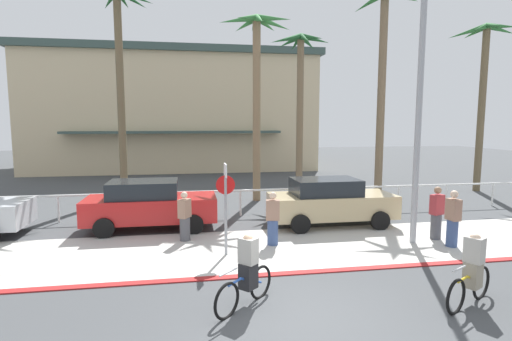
% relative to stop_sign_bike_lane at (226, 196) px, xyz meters
% --- Properties ---
extents(ground_plane, '(80.00, 80.00, 0.00)m').
position_rel_stop_sign_bike_lane_xyz_m(ground_plane, '(1.02, 6.17, -1.68)').
color(ground_plane, '#424447').
extents(sidewalk_strip, '(44.00, 4.00, 0.02)m').
position_rel_stop_sign_bike_lane_xyz_m(sidewalk_strip, '(1.02, 0.37, -1.67)').
color(sidewalk_strip, beige).
rests_on(sidewalk_strip, ground).
extents(curb_paint, '(44.00, 0.24, 0.03)m').
position_rel_stop_sign_bike_lane_xyz_m(curb_paint, '(1.02, -1.63, -1.66)').
color(curb_paint, maroon).
rests_on(curb_paint, ground).
extents(building_backdrop, '(21.85, 13.16, 9.10)m').
position_rel_stop_sign_bike_lane_xyz_m(building_backdrop, '(-1.90, 24.04, 2.89)').
color(building_backdrop, beige).
rests_on(building_backdrop, ground).
extents(rail_fence, '(27.06, 0.08, 1.04)m').
position_rel_stop_sign_bike_lane_xyz_m(rail_fence, '(1.02, 4.67, -0.84)').
color(rail_fence, white).
rests_on(rail_fence, ground).
extents(stop_sign_bike_lane, '(0.52, 0.56, 2.56)m').
position_rel_stop_sign_bike_lane_xyz_m(stop_sign_bike_lane, '(0.00, 0.00, 0.00)').
color(stop_sign_bike_lane, gray).
rests_on(stop_sign_bike_lane, ground).
extents(streetlight_curb, '(0.24, 2.54, 7.50)m').
position_rel_stop_sign_bike_lane_xyz_m(streetlight_curb, '(5.76, -0.03, 2.60)').
color(streetlight_curb, '#9EA0A5').
rests_on(streetlight_curb, ground).
extents(palm_tree_1, '(3.46, 3.47, 9.93)m').
position_rel_stop_sign_bike_lane_xyz_m(palm_tree_1, '(-4.12, 9.52, 5.83)').
color(palm_tree_1, brown).
rests_on(palm_tree_1, ground).
extents(palm_tree_2, '(3.30, 2.86, 8.51)m').
position_rel_stop_sign_bike_lane_xyz_m(palm_tree_2, '(2.20, 7.61, 4.64)').
color(palm_tree_2, '#846B4C').
rests_on(palm_tree_2, ground).
extents(palm_tree_3, '(3.18, 3.41, 8.26)m').
position_rel_stop_sign_bike_lane_xyz_m(palm_tree_3, '(4.86, 9.93, 4.51)').
color(palm_tree_3, '#756047').
rests_on(palm_tree_3, ground).
extents(palm_tree_4, '(3.04, 2.95, 9.59)m').
position_rel_stop_sign_bike_lane_xyz_m(palm_tree_4, '(7.87, 6.74, 5.03)').
color(palm_tree_4, '#756047').
rests_on(palm_tree_4, ground).
extents(palm_tree_5, '(3.43, 2.79, 8.75)m').
position_rel_stop_sign_bike_lane_xyz_m(palm_tree_5, '(14.30, 8.27, 4.67)').
color(palm_tree_5, brown).
rests_on(palm_tree_5, ground).
extents(car_red_1, '(4.40, 2.02, 1.69)m').
position_rel_stop_sign_bike_lane_xyz_m(car_red_1, '(-2.33, 3.19, -0.81)').
color(car_red_1, red).
rests_on(car_red_1, ground).
extents(car_tan_2, '(4.40, 2.02, 1.69)m').
position_rel_stop_sign_bike_lane_xyz_m(car_tan_2, '(3.98, 2.63, -0.81)').
color(car_tan_2, tan).
rests_on(car_tan_2, ground).
extents(cyclist_blue_0, '(1.34, 1.31, 1.50)m').
position_rel_stop_sign_bike_lane_xyz_m(cyclist_blue_0, '(0.12, -3.14, -0.98)').
color(cyclist_blue_0, black).
rests_on(cyclist_blue_0, ground).
extents(cyclist_yellow_1, '(1.63, 0.92, 1.50)m').
position_rel_stop_sign_bike_lane_xyz_m(cyclist_yellow_1, '(4.60, -3.84, -0.98)').
color(cyclist_yellow_1, black).
rests_on(cyclist_yellow_1, ground).
extents(pedestrian_0, '(0.44, 0.48, 1.56)m').
position_rel_stop_sign_bike_lane_xyz_m(pedestrian_0, '(-1.13, 1.56, -0.97)').
color(pedestrian_0, '#4C4C51').
rests_on(pedestrian_0, ground).
extents(pedestrian_1, '(0.46, 0.40, 1.69)m').
position_rel_stop_sign_bike_lane_xyz_m(pedestrian_1, '(6.65, 0.40, -0.90)').
color(pedestrian_1, '#4C4C51').
rests_on(pedestrian_1, ground).
extents(pedestrian_2, '(0.45, 0.38, 1.62)m').
position_rel_stop_sign_bike_lane_xyz_m(pedestrian_2, '(1.47, 0.67, -0.93)').
color(pedestrian_2, '#384C7A').
rests_on(pedestrian_2, ground).
extents(pedestrian_3, '(0.35, 0.42, 1.70)m').
position_rel_stop_sign_bike_lane_xyz_m(pedestrian_3, '(6.65, -0.39, -0.89)').
color(pedestrian_3, '#384C7A').
rests_on(pedestrian_3, ground).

